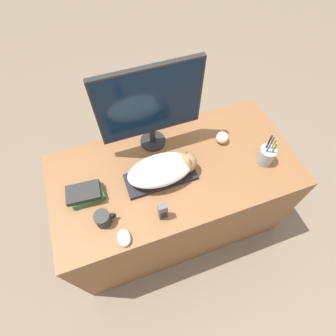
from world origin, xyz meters
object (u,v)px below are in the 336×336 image
at_px(cat, 165,169).
at_px(coffee_mug, 103,219).
at_px(pen_cup, 266,155).
at_px(phone, 163,211).
at_px(baseball, 222,138).
at_px(keyboard, 161,177).
at_px(monitor, 150,105).
at_px(book_stack, 86,194).
at_px(computer_mouse, 124,238).

distance_m(cat, coffee_mug, 0.41).
relative_size(pen_cup, phone, 1.92).
height_order(baseball, phone, phone).
height_order(coffee_mug, pen_cup, pen_cup).
bearing_deg(coffee_mug, keyboard, 23.06).
bearing_deg(monitor, phone, -101.91).
bearing_deg(book_stack, phone, -34.74).
relative_size(phone, book_stack, 0.64).
relative_size(keyboard, cat, 1.01).
distance_m(monitor, computer_mouse, 0.69).
distance_m(coffee_mug, baseball, 0.84).
relative_size(pen_cup, book_stack, 1.22).
height_order(cat, coffee_mug, cat).
distance_m(pen_cup, phone, 0.69).
relative_size(cat, coffee_mug, 3.61).
bearing_deg(phone, monitor, 78.09).
bearing_deg(cat, baseball, 16.44).
height_order(coffee_mug, phone, phone).
relative_size(cat, book_stack, 2.04).
bearing_deg(cat, pen_cup, -9.00).
xyz_separation_m(cat, baseball, (0.42, 0.12, -0.05)).
relative_size(monitor, pen_cup, 2.42).
bearing_deg(baseball, monitor, 161.18).
height_order(cat, baseball, cat).
bearing_deg(baseball, pen_cup, -51.63).
relative_size(coffee_mug, phone, 0.89).
height_order(keyboard, coffee_mug, coffee_mug).
relative_size(monitor, baseball, 7.72).
relative_size(baseball, book_stack, 0.38).
xyz_separation_m(cat, pen_cup, (0.59, -0.09, -0.03)).
bearing_deg(keyboard, pen_cup, -8.65).
xyz_separation_m(computer_mouse, baseball, (0.72, 0.40, 0.02)).
relative_size(cat, computer_mouse, 4.40).
bearing_deg(pen_cup, computer_mouse, -168.66).
height_order(monitor, computer_mouse, monitor).
height_order(pen_cup, phone, pen_cup).
bearing_deg(pen_cup, keyboard, 171.35).
bearing_deg(phone, computer_mouse, -167.32).
xyz_separation_m(monitor, baseball, (0.40, -0.14, -0.28)).
distance_m(monitor, coffee_mug, 0.63).
xyz_separation_m(computer_mouse, phone, (0.22, 0.05, 0.04)).
height_order(computer_mouse, baseball, baseball).
bearing_deg(computer_mouse, monitor, 58.83).
relative_size(keyboard, monitor, 0.70).
distance_m(computer_mouse, baseball, 0.82).
bearing_deg(coffee_mug, monitor, 46.23).
distance_m(baseball, phone, 0.61).
bearing_deg(computer_mouse, keyboard, 43.88).
distance_m(keyboard, book_stack, 0.42).
bearing_deg(monitor, pen_cup, -31.63).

